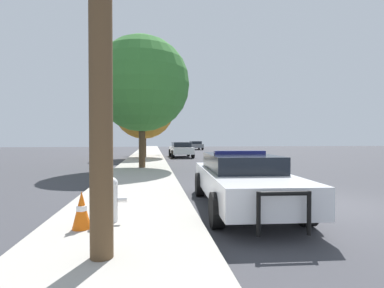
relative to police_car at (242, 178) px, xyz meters
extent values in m
plane|color=#3D3D42|center=(2.33, -0.13, -0.73)|extent=(110.00, 110.00, 0.00)
cube|color=#ADA89E|center=(-2.77, -0.13, -0.66)|extent=(3.00, 110.00, 0.13)
cube|color=white|center=(0.00, -0.05, -0.09)|extent=(2.11, 5.31, 0.58)
cube|color=black|center=(0.01, 0.21, 0.40)|extent=(1.72, 2.79, 0.40)
cylinder|color=black|center=(0.80, -1.72, -0.38)|extent=(0.28, 0.71, 0.70)
cylinder|color=black|center=(-0.98, -1.62, -0.38)|extent=(0.28, 0.71, 0.70)
cylinder|color=black|center=(0.98, 1.51, -0.38)|extent=(0.28, 0.71, 0.70)
cylinder|color=black|center=(-0.81, 1.61, -0.38)|extent=(0.28, 0.71, 0.70)
cylinder|color=black|center=(0.26, -2.80, -0.18)|extent=(0.07, 0.07, 0.71)
cylinder|color=black|center=(-0.56, -2.76, -0.18)|extent=(0.07, 0.07, 0.71)
cylinder|color=black|center=(-0.15, -2.78, 0.13)|extent=(0.87, 0.12, 0.07)
cube|color=navy|center=(0.01, 0.21, 0.64)|extent=(1.32, 0.27, 0.09)
cube|color=navy|center=(0.91, -0.10, -0.06)|extent=(0.21, 3.75, 0.16)
cylinder|color=white|center=(-3.00, -1.38, -0.25)|extent=(0.25, 0.25, 0.70)
sphere|color=white|center=(-3.00, -1.38, 0.13)|extent=(0.26, 0.26, 0.26)
cylinder|color=white|center=(-3.21, -1.38, -0.18)|extent=(0.17, 0.10, 0.10)
cylinder|color=white|center=(-2.79, -1.38, -0.18)|extent=(0.17, 0.10, 0.10)
cylinder|color=#424247|center=(-3.56, 24.31, 1.78)|extent=(0.16, 0.16, 4.75)
cylinder|color=#424247|center=(-2.06, 24.31, 4.00)|extent=(3.00, 0.11, 0.11)
cube|color=black|center=(-0.56, 24.31, 3.55)|extent=(0.30, 0.24, 0.90)
sphere|color=red|center=(-0.56, 24.18, 3.85)|extent=(0.20, 0.20, 0.20)
sphere|color=orange|center=(-0.56, 24.18, 3.55)|extent=(0.20, 0.20, 0.20)
sphere|color=green|center=(-0.56, 24.18, 3.25)|extent=(0.20, 0.20, 0.20)
cube|color=silver|center=(0.37, 20.07, -0.08)|extent=(1.91, 4.61, 0.59)
cube|color=black|center=(0.37, 19.84, 0.43)|extent=(1.61, 2.41, 0.44)
cylinder|color=black|center=(-0.55, 21.46, -0.38)|extent=(0.26, 0.70, 0.70)
cylinder|color=black|center=(1.22, 21.50, -0.38)|extent=(0.26, 0.70, 0.70)
cylinder|color=black|center=(-0.49, 18.63, -0.38)|extent=(0.26, 0.70, 0.70)
cylinder|color=black|center=(1.28, 18.67, -0.38)|extent=(0.26, 0.70, 0.70)
cube|color=slate|center=(4.28, 38.17, -0.13)|extent=(1.91, 4.52, 0.55)
cube|color=black|center=(4.29, 37.95, 0.35)|extent=(1.59, 2.37, 0.42)
cylinder|color=black|center=(3.38, 39.52, -0.41)|extent=(0.26, 0.65, 0.64)
cylinder|color=black|center=(5.08, 39.59, -0.41)|extent=(0.26, 0.65, 0.64)
cylinder|color=black|center=(3.48, 36.76, -0.41)|extent=(0.26, 0.65, 0.64)
cylinder|color=black|center=(5.19, 36.82, -0.41)|extent=(0.26, 0.65, 0.64)
cylinder|color=#4C3823|center=(-2.79, 9.42, 0.98)|extent=(0.36, 0.36, 3.15)
sphere|color=#387A33|center=(-2.79, 9.42, 3.99)|extent=(5.24, 5.24, 5.24)
cylinder|color=#4C3823|center=(-2.95, 18.43, 0.76)|extent=(0.39, 0.39, 2.72)
sphere|color=#B77F28|center=(-2.95, 18.43, 3.54)|extent=(5.16, 5.16, 5.16)
cone|color=orange|center=(-3.46, -1.77, -0.27)|extent=(0.33, 0.33, 0.67)
cylinder|color=white|center=(-3.46, -1.77, -0.23)|extent=(0.18, 0.18, 0.09)
camera|label=1|loc=(-2.21, -7.25, 1.01)|focal=28.00mm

